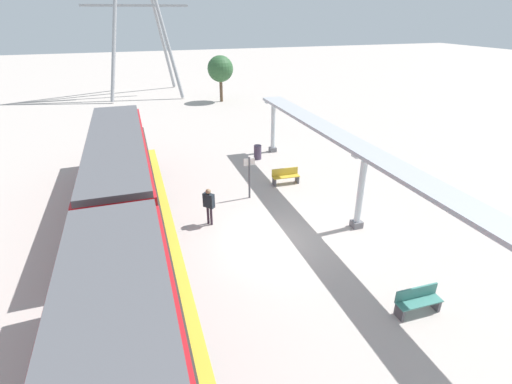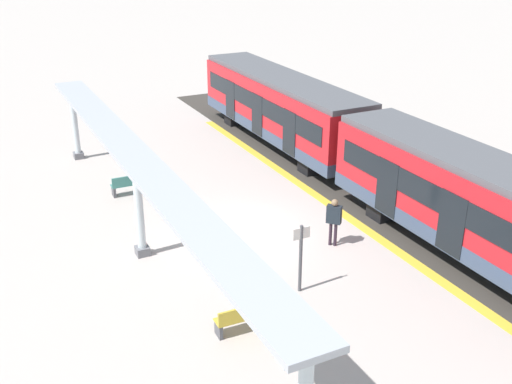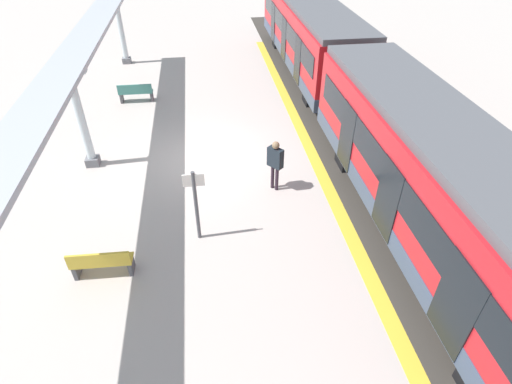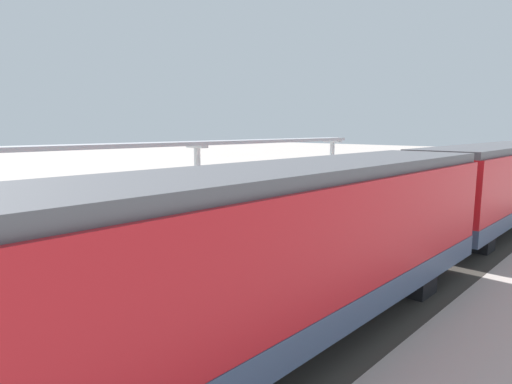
# 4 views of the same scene
# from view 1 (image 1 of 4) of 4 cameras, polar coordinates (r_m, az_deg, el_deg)

# --- Properties ---
(ground_plane) EXTENTS (176.00, 176.00, 0.00)m
(ground_plane) POSITION_cam_1_polar(r_m,az_deg,el_deg) (15.85, 2.86, -7.23)
(ground_plane) COLOR #B3A7A0
(tactile_edge_strip) EXTENTS (0.42, 26.64, 0.01)m
(tactile_edge_strip) POSITION_cam_1_polar(r_m,az_deg,el_deg) (15.09, -11.80, -9.68)
(tactile_edge_strip) COLOR gold
(tactile_edge_strip) RESTS_ON ground
(trackbed) EXTENTS (3.20, 38.64, 0.01)m
(trackbed) POSITION_cam_1_polar(r_m,az_deg,el_deg) (15.09, -18.71, -10.62)
(trackbed) COLOR #38332D
(trackbed) RESTS_ON ground
(train_far_carriage) EXTENTS (2.65, 12.82, 3.48)m
(train_far_carriage) POSITION_cam_1_polar(r_m,az_deg,el_deg) (18.88, -19.81, 3.07)
(train_far_carriage) COLOR red
(train_far_carriage) RESTS_ON ground
(canopy_pillar_second) EXTENTS (1.10, 0.44, 3.44)m
(canopy_pillar_second) POSITION_cam_1_polar(r_m,az_deg,el_deg) (16.50, 15.54, 0.12)
(canopy_pillar_second) COLOR slate
(canopy_pillar_second) RESTS_ON ground
(canopy_pillar_third) EXTENTS (1.10, 0.44, 3.44)m
(canopy_pillar_third) POSITION_cam_1_polar(r_m,az_deg,el_deg) (25.30, 2.61, 9.87)
(canopy_pillar_third) COLOR slate
(canopy_pillar_third) RESTS_ON ground
(canopy_beam) EXTENTS (1.20, 21.72, 0.16)m
(canopy_beam) POSITION_cam_1_polar(r_m,az_deg,el_deg) (15.89, 16.21, 5.97)
(canopy_beam) COLOR #A8AAB2
(canopy_beam) RESTS_ON canopy_pillar_nearest
(bench_near_end) EXTENTS (1.51, 0.49, 0.86)m
(bench_near_end) POSITION_cam_1_polar(r_m,az_deg,el_deg) (20.77, 4.48, 2.43)
(bench_near_end) COLOR gold
(bench_near_end) RESTS_ON ground
(bench_mid_platform) EXTENTS (1.51, 0.46, 0.86)m
(bench_mid_platform) POSITION_cam_1_polar(r_m,az_deg,el_deg) (13.24, 23.22, -14.81)
(bench_mid_platform) COLOR #3C7D72
(bench_mid_platform) RESTS_ON ground
(trash_bin) EXTENTS (0.48, 0.48, 0.91)m
(trash_bin) POSITION_cam_1_polar(r_m,az_deg,el_deg) (24.29, 0.25, 6.04)
(trash_bin) COLOR #493D54
(trash_bin) RESTS_ON ground
(platform_info_sign) EXTENTS (0.56, 0.10, 2.20)m
(platform_info_sign) POSITION_cam_1_polar(r_m,az_deg,el_deg) (18.73, -1.01, 2.79)
(platform_info_sign) COLOR #4C4C51
(platform_info_sign) RESTS_ON ground
(passenger_waiting_near_edge) EXTENTS (0.50, 0.52, 1.73)m
(passenger_waiting_near_edge) POSITION_cam_1_polar(r_m,az_deg,el_deg) (16.55, -7.13, -1.58)
(passenger_waiting_near_edge) COLOR #2B1E29
(passenger_waiting_near_edge) RESTS_ON ground
(tree_left_background) EXTENTS (2.63, 2.63, 4.64)m
(tree_left_background) POSITION_cam_1_polar(r_m,az_deg,el_deg) (40.76, -5.41, 18.01)
(tree_left_background) COLOR brown
(tree_left_background) RESTS_ON ground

